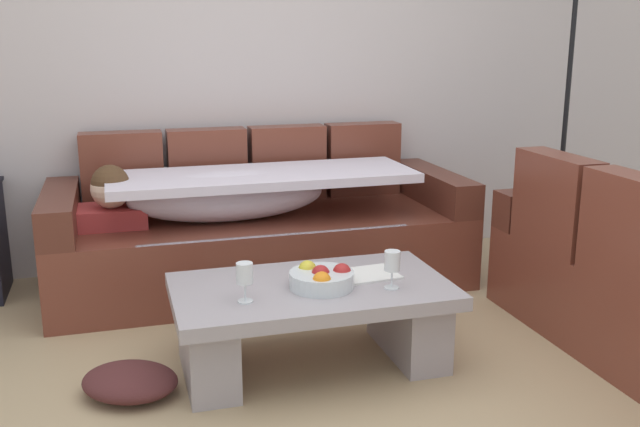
# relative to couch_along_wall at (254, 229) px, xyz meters

# --- Properties ---
(ground_plane) EXTENTS (14.00, 14.00, 0.00)m
(ground_plane) POSITION_rel_couch_along_wall_xyz_m (-0.01, -1.62, -0.33)
(ground_plane) COLOR tan
(back_wall) EXTENTS (9.00, 0.10, 2.70)m
(back_wall) POSITION_rel_couch_along_wall_xyz_m (-0.01, 0.53, 1.02)
(back_wall) COLOR beige
(back_wall) RESTS_ON ground_plane
(couch_along_wall) EXTENTS (2.36, 0.92, 0.88)m
(couch_along_wall) POSITION_rel_couch_along_wall_xyz_m (0.00, 0.00, 0.00)
(couch_along_wall) COLOR brown
(couch_along_wall) RESTS_ON ground_plane
(coffee_table) EXTENTS (1.20, 0.68, 0.38)m
(coffee_table) POSITION_rel_couch_along_wall_xyz_m (0.03, -1.13, -0.09)
(coffee_table) COLOR #A0989D
(coffee_table) RESTS_ON ground_plane
(fruit_bowl) EXTENTS (0.28, 0.28, 0.10)m
(fruit_bowl) POSITION_rel_couch_along_wall_xyz_m (0.07, -1.18, 0.09)
(fruit_bowl) COLOR silver
(fruit_bowl) RESTS_ON coffee_table
(wine_glass_near_left) EXTENTS (0.07, 0.07, 0.17)m
(wine_glass_near_left) POSITION_rel_couch_along_wall_xyz_m (-0.28, -1.25, 0.17)
(wine_glass_near_left) COLOR silver
(wine_glass_near_left) RESTS_ON coffee_table
(wine_glass_near_right) EXTENTS (0.07, 0.07, 0.17)m
(wine_glass_near_right) POSITION_rel_couch_along_wall_xyz_m (0.35, -1.27, 0.17)
(wine_glass_near_right) COLOR silver
(wine_glass_near_right) RESTS_ON coffee_table
(open_magazine) EXTENTS (0.30, 0.23, 0.01)m
(open_magazine) POSITION_rel_couch_along_wall_xyz_m (0.30, -1.08, 0.05)
(open_magazine) COLOR white
(open_magazine) RESTS_ON coffee_table
(floor_lamp) EXTENTS (0.33, 0.31, 1.95)m
(floor_lamp) POSITION_rel_couch_along_wall_xyz_m (2.00, -0.02, 0.79)
(floor_lamp) COLOR black
(floor_lamp) RESTS_ON ground_plane
(crumpled_garment) EXTENTS (0.51, 0.48, 0.12)m
(crumpled_garment) POSITION_rel_couch_along_wall_xyz_m (-0.75, -1.19, -0.27)
(crumpled_garment) COLOR #4C2323
(crumpled_garment) RESTS_ON ground_plane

